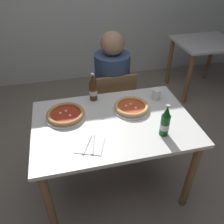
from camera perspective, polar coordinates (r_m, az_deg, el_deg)
The scene contains 11 objects.
ground_plane at distance 2.29m, azimuth 0.30°, elevation -17.03°, with size 8.00×8.00×0.00m, color gray.
dining_table_main at distance 1.82m, azimuth 0.36°, elevation -5.08°, with size 1.20×0.80×0.75m.
chair_behind_table at distance 2.40m, azimuth 0.39°, elevation 2.17°, with size 0.41×0.41×0.85m.
diner_seated at distance 2.39m, azimuth 0.08°, elevation 4.85°, with size 0.34×0.34×1.21m.
dining_table_background at distance 3.55m, azimuth 21.71°, elevation 13.50°, with size 0.80×0.70×0.75m.
pizza_margherita_near at distance 1.86m, azimuth 4.82°, elevation 1.24°, with size 0.30×0.30×0.04m.
pizza_marinara_far at distance 1.81m, azimuth -11.38°, elevation -0.59°, with size 0.32×0.32×0.04m.
beer_bottle_left at distance 1.61m, azimuth 12.98°, elevation -2.52°, with size 0.07×0.07×0.25m.
beer_bottle_center at distance 1.93m, azimuth -4.68°, elevation 5.70°, with size 0.07×0.07×0.25m.
napkin_with_cutlery at distance 1.56m, azimuth -5.42°, elevation -7.99°, with size 0.23×0.23×0.01m.
paper_cup at distance 2.00m, azimuth 10.82°, elevation 4.37°, with size 0.07×0.07×0.10m, color white.
Camera 1 is at (-0.32, -1.31, 1.85)m, focal length 37.06 mm.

